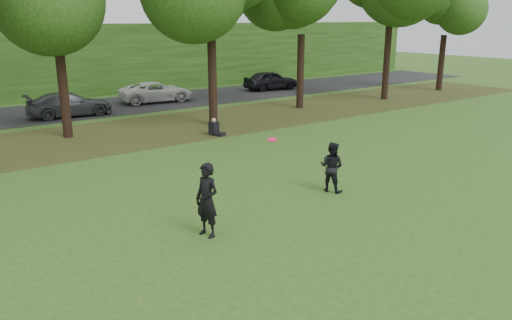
{
  "coord_description": "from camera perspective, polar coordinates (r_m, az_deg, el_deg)",
  "views": [
    {
      "loc": [
        -9.32,
        -9.75,
        5.39
      ],
      "look_at": [
        -0.87,
        1.83,
        1.3
      ],
      "focal_mm": 35.0,
      "sensor_mm": 36.0,
      "label": 1
    }
  ],
  "objects": [
    {
      "name": "ground",
      "position": [
        14.53,
        7.09,
        -5.99
      ],
      "size": [
        120.0,
        120.0,
        0.0
      ],
      "primitive_type": "plane",
      "color": "#2B531A",
      "rests_on": "ground"
    },
    {
      "name": "leaf_litter",
      "position": [
        25.17,
        -13.52,
        3.12
      ],
      "size": [
        60.0,
        7.0,
        0.01
      ],
      "primitive_type": "cube",
      "color": "#453718",
      "rests_on": "ground"
    },
    {
      "name": "parked_cars",
      "position": [
        31.59,
        -19.36,
        6.48
      ],
      "size": [
        37.65,
        4.24,
        1.45
      ],
      "color": "black",
      "rests_on": "street"
    },
    {
      "name": "frisbee",
      "position": [
        14.37,
        1.86,
        2.35
      ],
      "size": [
        0.37,
        0.37,
        0.07
      ],
      "color": "#FE1563",
      "rests_on": "ground"
    },
    {
      "name": "far_hedge",
      "position": [
        38.03,
        -22.19,
        10.41
      ],
      "size": [
        70.0,
        3.0,
        5.0
      ],
      "primitive_type": "cube",
      "color": "#1C3E11",
      "rests_on": "ground"
    },
    {
      "name": "seated_person",
      "position": [
        23.86,
        -4.69,
        3.57
      ],
      "size": [
        0.62,
        0.82,
        0.83
      ],
      "rotation": [
        0.0,
        0.0,
        0.32
      ],
      "color": "black",
      "rests_on": "ground"
    },
    {
      "name": "player_left",
      "position": [
        12.67,
        -5.63,
        -4.6
      ],
      "size": [
        0.62,
        0.79,
        1.93
      ],
      "primitive_type": "imported",
      "rotation": [
        0.0,
        0.0,
        -1.33
      ],
      "color": "black",
      "rests_on": "ground"
    },
    {
      "name": "player_right",
      "position": [
        16.1,
        8.64,
        -0.79
      ],
      "size": [
        0.87,
        0.96,
        1.62
      ],
      "primitive_type": "imported",
      "rotation": [
        0.0,
        0.0,
        1.96
      ],
      "color": "black",
      "rests_on": "ground"
    },
    {
      "name": "street",
      "position": [
        32.58,
        -19.06,
        5.54
      ],
      "size": [
        70.0,
        7.0,
        0.02
      ],
      "primitive_type": "cube",
      "color": "black",
      "rests_on": "ground"
    }
  ]
}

